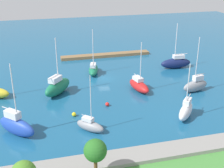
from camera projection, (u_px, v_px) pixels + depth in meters
water at (104, 78)px, 68.87m from camera, size 160.00×160.00×0.00m
pier_dock at (106, 55)px, 84.28m from camera, size 25.03×2.52×0.79m
breakwater at (157, 155)px, 40.71m from camera, size 57.85×3.42×1.39m
park_tree_east at (95, 151)px, 34.54m from camera, size 2.73×2.73×5.39m
sailboat_green_near_pier at (57, 87)px, 60.24m from camera, size 6.86×7.60×11.50m
sailboat_gray_off_beacon at (90, 125)px, 47.39m from camera, size 4.67×4.67×9.47m
sailboat_red_center_basin at (139, 85)px, 62.01m from camera, size 3.59×7.03×10.35m
sailboat_white_outer_mooring at (186, 110)px, 51.30m from camera, size 5.32×5.67×9.85m
sailboat_blue_far_north at (16, 125)px, 46.19m from camera, size 6.44×6.49×11.64m
sailboat_navy_mid_basin at (176, 63)px, 74.92m from camera, size 7.82×2.56×11.22m
sailboat_green_far_south at (93, 69)px, 71.30m from camera, size 3.79×6.95×10.60m
sailboat_gray_lone_north at (196, 85)px, 61.58m from camera, size 6.27×3.10×11.46m
mooring_buoy_yellow at (74, 114)px, 52.05m from camera, size 0.76×0.76×0.76m
mooring_buoy_red at (107, 104)px, 55.70m from camera, size 0.74×0.74×0.74m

